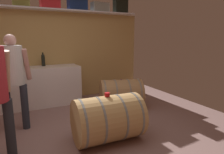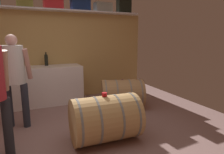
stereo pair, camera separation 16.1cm
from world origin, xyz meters
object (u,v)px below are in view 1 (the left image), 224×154
object	(u,v)px
wine_bottle_dark	(43,60)
wine_barrel_near	(108,118)
toolcase_grey	(100,7)
toolcase_black	(120,6)
tasting_cup	(107,94)
toolcase_navy	(77,4)
winemaker_pouring	(13,72)
wine_barrel_far	(121,94)
wine_glass	(7,64)
toolcase_red	(50,4)
work_cabinet	(40,86)

from	to	relation	value
wine_bottle_dark	wine_barrel_near	size ratio (longest dim) A/B	0.31
toolcase_grey	toolcase_black	bearing A→B (deg)	-4.58
toolcase_black	tasting_cup	xyz separation A→B (m)	(-1.43, -2.27, -1.58)
toolcase_navy	wine_bottle_dark	distance (m)	1.51
tasting_cup	winemaker_pouring	world-z (taller)	winemaker_pouring
wine_barrel_near	wine_barrel_far	distance (m)	1.37
wine_bottle_dark	wine_barrel_far	xyz separation A→B (m)	(1.38, -1.11, -0.68)
wine_bottle_dark	wine_glass	world-z (taller)	wine_bottle_dark
toolcase_red	wine_barrel_near	xyz separation A→B (m)	(0.34, -2.27, -1.87)
wine_barrel_near	winemaker_pouring	xyz separation A→B (m)	(-1.16, 1.00, 0.60)
toolcase_black	work_cabinet	world-z (taller)	toolcase_black
toolcase_black	wine_glass	distance (m)	3.00
work_cabinet	wine_barrel_near	size ratio (longest dim) A/B	1.75
wine_barrel_near	winemaker_pouring	size ratio (longest dim) A/B	0.64
toolcase_red	tasting_cup	distance (m)	2.75
toolcase_red	tasting_cup	bearing A→B (deg)	-83.29
toolcase_black	wine_barrel_near	size ratio (longest dim) A/B	0.36
toolcase_grey	tasting_cup	world-z (taller)	toolcase_grey
wine_glass	wine_barrel_far	xyz separation A→B (m)	(2.09, -1.06, -0.64)
toolcase_grey	tasting_cup	size ratio (longest dim) A/B	5.73
toolcase_black	winemaker_pouring	world-z (taller)	toolcase_black
work_cabinet	wine_glass	world-z (taller)	wine_glass
toolcase_red	toolcase_navy	world-z (taller)	toolcase_navy
work_cabinet	wine_bottle_dark	distance (m)	0.59
toolcase_navy	work_cabinet	size ratio (longest dim) A/B	0.26
toolcase_grey	wine_barrel_near	xyz separation A→B (m)	(-0.85, -2.27, -1.87)
winemaker_pouring	toolcase_red	bearing A→B (deg)	80.64
toolcase_grey	work_cabinet	size ratio (longest dim) A/B	0.25
toolcase_navy	wine_barrel_far	size ratio (longest dim) A/B	0.45
tasting_cup	wine_glass	bearing A→B (deg)	120.32
wine_glass	wine_barrel_near	size ratio (longest dim) A/B	0.15
toolcase_red	winemaker_pouring	world-z (taller)	toolcase_red
toolcase_navy	wine_bottle_dark	world-z (taller)	toolcase_navy
tasting_cup	winemaker_pouring	distance (m)	1.55
toolcase_grey	wine_barrel_far	bearing A→B (deg)	-96.03
wine_bottle_dark	winemaker_pouring	bearing A→B (deg)	-116.36
toolcase_black	wine_barrel_near	distance (m)	3.30
wine_bottle_dark	tasting_cup	bearing A→B (deg)	-75.90
toolcase_grey	work_cabinet	bearing A→B (deg)	-176.78
work_cabinet	wine_glass	xyz separation A→B (m)	(-0.60, 0.10, 0.52)
toolcase_grey	toolcase_navy	bearing A→B (deg)	175.42
work_cabinet	wine_glass	distance (m)	0.80
wine_barrel_far	wine_bottle_dark	bearing A→B (deg)	157.00
work_cabinet	tasting_cup	bearing A→B (deg)	-72.09
toolcase_grey	wine_barrel_far	size ratio (longest dim) A/B	0.43
toolcase_red	wine_barrel_far	distance (m)	2.50
toolcase_red	wine_bottle_dark	xyz separation A→B (m)	(-0.23, -0.06, -1.21)
toolcase_red	work_cabinet	distance (m)	1.82
toolcase_black	winemaker_pouring	xyz separation A→B (m)	(-2.58, -1.27, -1.33)
wine_bottle_dark	wine_barrel_far	size ratio (longest dim) A/B	0.31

